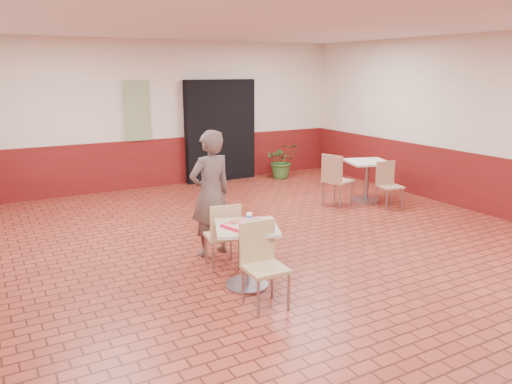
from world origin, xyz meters
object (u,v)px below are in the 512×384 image
ring_donut (234,221)px  chair_second_left (335,177)px  customer (211,194)px  long_john_donut (254,222)px  chair_second_front (388,182)px  second_table (367,174)px  serving_tray (247,225)px  chair_main_back (224,232)px  main_table (247,246)px  paper_cup (249,217)px  potted_plant (282,160)px  chair_main_front (262,260)px

ring_donut → chair_second_left: bearing=34.8°
customer → long_john_donut: size_ratio=10.02×
chair_second_left → chair_second_front: size_ratio=1.16×
second_table → chair_second_front: (0.04, -0.51, -0.06)m
chair_second_left → serving_tray: bearing=109.4°
long_john_donut → second_table: 4.40m
chair_main_back → main_table: bearing=98.6°
long_john_donut → chair_second_left: bearing=38.2°
customer → ring_donut: customer is taller
paper_cup → second_table: 4.29m
ring_donut → long_john_donut: bearing=-46.8°
chair_main_back → paper_cup: bearing=107.6°
serving_tray → ring_donut: 0.15m
main_table → potted_plant: size_ratio=0.89×
main_table → chair_second_left: chair_second_left is taller
chair_main_back → chair_second_front: chair_main_back is taller
customer → chair_main_back: bearing=73.3°
chair_main_back → customer: bearing=-88.7°
chair_main_back → ring_donut: size_ratio=8.46×
main_table → chair_main_back: 0.60m
serving_tray → second_table: size_ratio=0.62×
long_john_donut → paper_cup: (0.03, 0.16, 0.02)m
long_john_donut → potted_plant: size_ratio=0.21×
main_table → potted_plant: potted_plant is taller
chair_main_back → potted_plant: size_ratio=1.04×
potted_plant → main_table: bearing=-126.1°
main_table → serving_tray: (0.00, 0.00, 0.25)m
main_table → long_john_donut: long_john_donut is taller
chair_main_back → serving_tray: (-0.00, -0.60, 0.26)m
chair_main_back → second_table: (3.77, 1.67, 0.04)m
chair_second_front → paper_cup: bearing=-146.2°
second_table → long_john_donut: bearing=-147.8°
chair_main_front → customer: customer is taller
customer → second_table: size_ratio=2.19×
chair_main_back → paper_cup: chair_main_back is taller
serving_tray → chair_second_left: bearing=36.9°
chair_main_front → ring_donut: bearing=95.5°
long_john_donut → chair_second_left: size_ratio=0.18×
paper_cup → chair_second_front: paper_cup is taller
customer → long_john_donut: 1.20m
paper_cup → chair_second_front: size_ratio=0.11×
main_table → chair_second_front: chair_second_front is taller
main_table → chair_main_front: size_ratio=0.81×
ring_donut → potted_plant: bearing=52.6°
serving_tray → chair_second_front: chair_second_front is taller
chair_main_front → chair_main_back: chair_main_front is taller
serving_tray → main_table: bearing=0.0°
chair_second_front → second_table: bearing=104.1°
chair_second_front → customer: bearing=-160.8°
second_table → chair_second_left: size_ratio=0.80×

